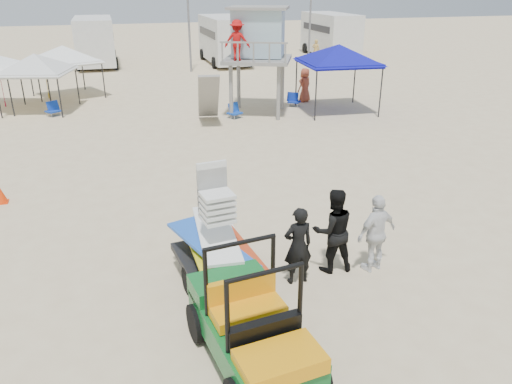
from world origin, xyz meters
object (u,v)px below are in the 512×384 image
object	(u,v)px
man_left	(298,246)
canopy_blue	(339,48)
lifeguard_tower	(255,37)
surf_trailer	(218,245)
utility_cart	(251,318)

from	to	relation	value
man_left	canopy_blue	size ratio (longest dim) A/B	0.48
lifeguard_tower	surf_trailer	bearing A→B (deg)	-109.07
utility_cart	surf_trailer	bearing A→B (deg)	89.93
surf_trailer	canopy_blue	distance (m)	15.24
utility_cart	lifeguard_tower	world-z (taller)	lifeguard_tower
surf_trailer	lifeguard_tower	distance (m)	14.27
utility_cart	lifeguard_tower	distance (m)	16.47
surf_trailer	canopy_blue	size ratio (longest dim) A/B	0.80
surf_trailer	man_left	xyz separation A→B (m)	(1.52, -0.30, -0.10)
utility_cart	canopy_blue	distance (m)	17.23
lifeguard_tower	canopy_blue	distance (m)	3.78
man_left	lifeguard_tower	world-z (taller)	lifeguard_tower
utility_cart	surf_trailer	distance (m)	2.34
utility_cart	man_left	bearing A→B (deg)	53.22
man_left	canopy_blue	distance (m)	14.75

